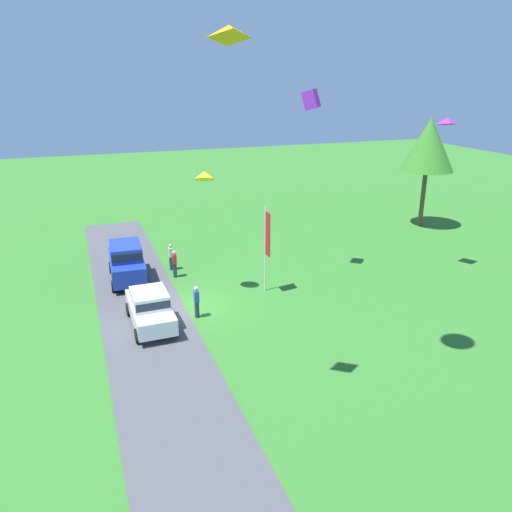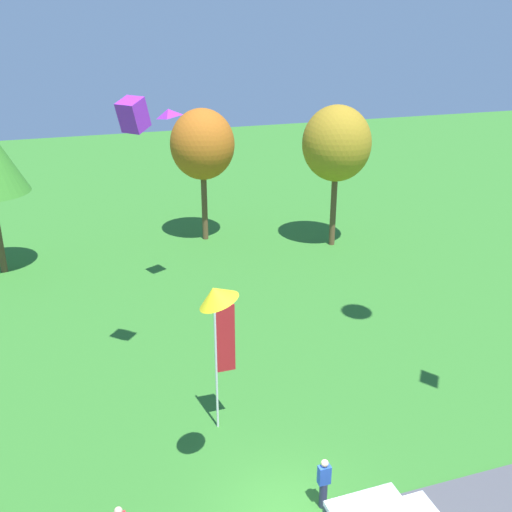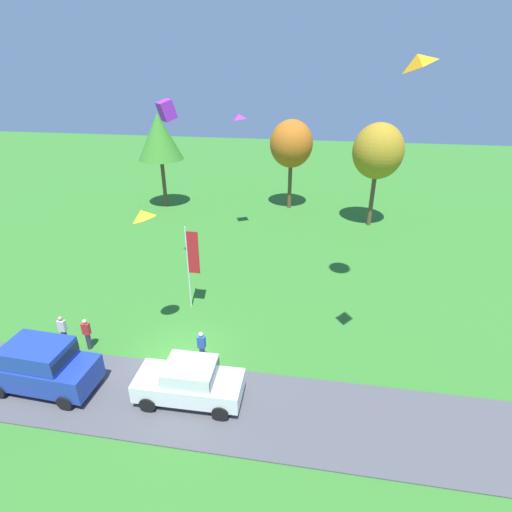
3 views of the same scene
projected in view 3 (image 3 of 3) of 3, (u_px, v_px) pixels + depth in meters
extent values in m
plane|color=#337528|center=(179.00, 358.00, 19.11)|extent=(120.00, 120.00, 0.00)
cube|color=#4C4C51|center=(158.00, 398.00, 16.81)|extent=(36.00, 4.40, 0.06)
cube|color=#1E389E|center=(43.00, 371.00, 16.97)|extent=(4.68, 2.10, 1.10)
cube|color=#1E389E|center=(38.00, 353.00, 16.54)|extent=(2.67, 1.87, 0.84)
cube|color=#19232D|center=(38.00, 353.00, 16.54)|extent=(2.72, 1.84, 0.46)
cylinder|color=black|center=(29.00, 362.00, 18.29)|extent=(0.69, 0.27, 0.68)
cylinder|color=black|center=(65.00, 402.00, 16.13)|extent=(0.69, 0.27, 0.68)
cylinder|color=black|center=(91.00, 372.00, 17.72)|extent=(0.69, 0.27, 0.68)
cube|color=white|center=(189.00, 385.00, 16.43)|extent=(4.43, 1.87, 0.80)
cube|color=white|center=(190.00, 372.00, 16.09)|extent=(2.03, 1.67, 0.70)
cube|color=#19232D|center=(190.00, 372.00, 16.09)|extent=(2.07, 1.64, 0.38)
cylinder|color=black|center=(148.00, 404.00, 16.05)|extent=(0.68, 0.25, 0.68)
cylinder|color=black|center=(163.00, 374.00, 17.57)|extent=(0.68, 0.25, 0.68)
cylinder|color=black|center=(220.00, 413.00, 15.65)|extent=(0.68, 0.25, 0.68)
cylinder|color=black|center=(229.00, 382.00, 17.17)|extent=(0.68, 0.25, 0.68)
cylinder|color=#2D334C|center=(202.00, 354.00, 18.71)|extent=(0.24, 0.24, 0.88)
cube|color=#2851AD|center=(201.00, 342.00, 18.38)|extent=(0.36, 0.22, 0.60)
sphere|color=beige|center=(201.00, 334.00, 18.20)|extent=(0.22, 0.22, 0.22)
cylinder|color=#2D334C|center=(89.00, 341.00, 19.60)|extent=(0.24, 0.24, 0.88)
cube|color=red|center=(86.00, 329.00, 19.28)|extent=(0.36, 0.22, 0.60)
sphere|color=beige|center=(84.00, 321.00, 19.09)|extent=(0.22, 0.22, 0.22)
cylinder|color=#2D334C|center=(65.00, 338.00, 19.82)|extent=(0.24, 0.24, 0.88)
cube|color=white|center=(62.00, 326.00, 19.50)|extent=(0.36, 0.22, 0.60)
sphere|color=tan|center=(60.00, 319.00, 19.31)|extent=(0.22, 0.22, 0.22)
cylinder|color=brown|center=(164.00, 183.00, 38.21)|extent=(0.36, 0.36, 4.58)
cone|color=#387F28|center=(159.00, 136.00, 36.30)|extent=(4.12, 4.12, 4.12)
cylinder|color=brown|center=(290.00, 186.00, 37.88)|extent=(0.36, 0.36, 4.32)
ellipsoid|color=#B25B19|center=(291.00, 144.00, 36.16)|extent=(3.89, 3.89, 4.28)
cylinder|color=brown|center=(372.00, 200.00, 33.74)|extent=(0.36, 0.36, 4.50)
ellipsoid|color=olive|center=(378.00, 151.00, 31.94)|extent=(4.05, 4.05, 4.46)
cylinder|color=silver|center=(188.00, 268.00, 22.09)|extent=(0.08, 0.08, 4.97)
cube|color=red|center=(193.00, 253.00, 21.60)|extent=(0.64, 0.04, 2.48)
pyramid|color=orange|center=(416.00, 61.00, 11.83)|extent=(0.94, 1.04, 0.64)
cone|color=yellow|center=(143.00, 215.00, 17.52)|extent=(1.47, 1.41, 0.80)
cube|color=purple|center=(167.00, 110.00, 21.84)|extent=(1.20, 1.22, 1.19)
pyramid|color=purple|center=(239.00, 117.00, 28.62)|extent=(1.26, 1.27, 0.52)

